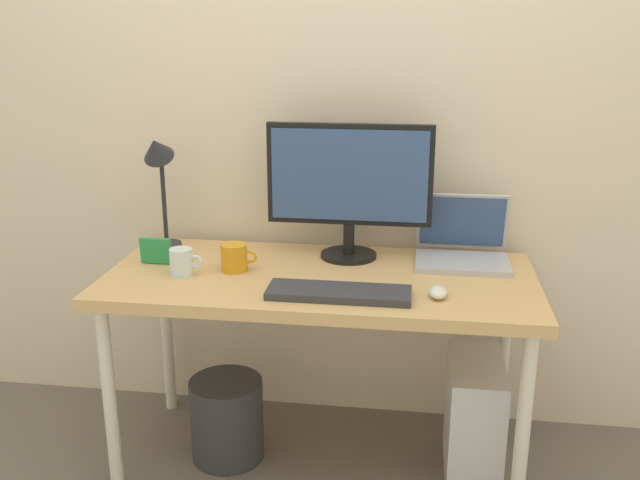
% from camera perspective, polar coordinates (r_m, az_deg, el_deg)
% --- Properties ---
extents(ground_plane, '(6.00, 6.00, 0.00)m').
position_cam_1_polar(ground_plane, '(2.66, 0.00, -17.26)').
color(ground_plane, '#665B51').
extents(back_wall, '(4.40, 0.04, 2.60)m').
position_cam_1_polar(back_wall, '(2.59, 1.23, 12.58)').
color(back_wall, beige).
rests_on(back_wall, ground_plane).
extents(desk, '(1.43, 0.66, 0.71)m').
position_cam_1_polar(desk, '(2.36, 0.00, -4.24)').
color(desk, tan).
rests_on(desk, ground_plane).
extents(monitor, '(0.58, 0.20, 0.48)m').
position_cam_1_polar(monitor, '(2.44, 2.40, 4.69)').
color(monitor, black).
rests_on(monitor, desk).
extents(laptop, '(0.32, 0.26, 0.23)m').
position_cam_1_polar(laptop, '(2.51, 11.46, -0.40)').
color(laptop, '#B2B2B7').
rests_on(laptop, desk).
extents(desk_lamp, '(0.11, 0.16, 0.44)m').
position_cam_1_polar(desk_lamp, '(2.59, -12.99, 5.87)').
color(desk_lamp, '#232328').
rests_on(desk_lamp, desk).
extents(keyboard, '(0.44, 0.14, 0.02)m').
position_cam_1_polar(keyboard, '(2.15, 1.55, -4.29)').
color(keyboard, '#333338').
rests_on(keyboard, desk).
extents(mouse, '(0.06, 0.09, 0.03)m').
position_cam_1_polar(mouse, '(2.17, 9.56, -4.19)').
color(mouse, silver).
rests_on(mouse, desk).
extents(coffee_mug, '(0.12, 0.09, 0.09)m').
position_cam_1_polar(coffee_mug, '(2.39, -6.93, -1.36)').
color(coffee_mug, orange).
rests_on(coffee_mug, desk).
extents(glass_cup, '(0.11, 0.08, 0.09)m').
position_cam_1_polar(glass_cup, '(2.36, -11.15, -1.76)').
color(glass_cup, silver).
rests_on(glass_cup, desk).
extents(photo_frame, '(0.11, 0.02, 0.09)m').
position_cam_1_polar(photo_frame, '(2.49, -13.18, -0.85)').
color(photo_frame, '#268C4C').
rests_on(photo_frame, desk).
extents(computer_tower, '(0.18, 0.36, 0.42)m').
position_cam_1_polar(computer_tower, '(2.54, 12.36, -13.98)').
color(computer_tower, silver).
rests_on(computer_tower, ground_plane).
extents(wastebasket, '(0.26, 0.26, 0.30)m').
position_cam_1_polar(wastebasket, '(2.62, -7.56, -14.20)').
color(wastebasket, '#333338').
rests_on(wastebasket, ground_plane).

